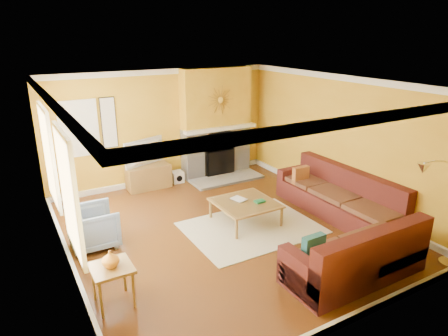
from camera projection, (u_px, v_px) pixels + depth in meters
floor at (225, 230)px, 7.47m from camera, size 5.50×6.00×0.02m
ceiling at (225, 83)px, 6.58m from camera, size 5.50×6.00×0.02m
wall_back at (162, 127)px, 9.50m from camera, size 5.50×0.02×2.70m
wall_front at (356, 231)px, 4.55m from camera, size 5.50×0.02×2.70m
wall_left at (59, 190)px, 5.73m from camera, size 0.02×6.00×2.70m
wall_right at (340, 141)px, 8.32m from camera, size 0.02×6.00×2.70m
baseboard at (225, 227)px, 7.44m from camera, size 5.50×6.00×0.12m
crown_molding at (225, 87)px, 6.61m from camera, size 5.50×6.00×0.12m
window_left_near at (48, 157)px, 6.77m from camera, size 0.06×1.22×1.72m
window_left_far at (68, 194)px, 5.21m from camera, size 0.06×1.22×1.72m
window_back at (79, 129)px, 8.50m from camera, size 0.82×0.06×1.22m
wall_art at (109, 123)px, 8.79m from camera, size 0.34×0.04×1.14m
fireplace at (216, 123)px, 9.96m from camera, size 1.80×0.40×2.70m
mantel at (221, 129)px, 9.79m from camera, size 1.92×0.22×0.08m
hearth at (227, 179)px, 9.94m from camera, size 1.80×0.70×0.06m
sunburst at (220, 100)px, 9.57m from camera, size 0.70×0.04×0.70m
rug at (252, 228)px, 7.51m from camera, size 2.40×1.80×0.02m
sectional_sofa at (312, 211)px, 7.18m from camera, size 2.91×3.58×0.90m
coffee_table at (245, 212)px, 7.68m from camera, size 1.10×1.10×0.43m
media_console at (148, 177)px, 9.37m from camera, size 1.01×0.45×0.55m
tv at (147, 153)px, 9.18m from camera, size 1.06×0.50×0.62m
subwoofer at (177, 177)px, 9.77m from camera, size 0.27×0.27×0.27m
armchair at (94, 227)px, 6.80m from camera, size 0.78×0.76×0.71m
side_table at (113, 285)px, 5.34m from camera, size 0.53×0.53×0.58m
vase at (110, 259)px, 5.20m from camera, size 0.23×0.23×0.24m
book at (235, 201)px, 7.62m from camera, size 0.28×0.33×0.03m
arc_lamp at (440, 218)px, 5.80m from camera, size 1.22×0.36×1.87m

